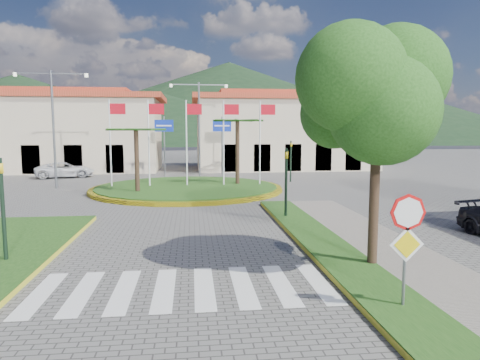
{
  "coord_description": "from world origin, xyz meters",
  "views": [
    {
      "loc": [
        0.32,
        -6.55,
        3.98
      ],
      "look_at": [
        1.98,
        8.0,
        2.29
      ],
      "focal_mm": 32.0,
      "sensor_mm": 36.0,
      "label": 1
    }
  ],
  "objects": [
    {
      "name": "sidewalk_right",
      "position": [
        6.0,
        2.0,
        0.07
      ],
      "size": [
        4.0,
        28.0,
        0.15
      ],
      "primitive_type": "cube",
      "color": "gray",
      "rests_on": "ground"
    },
    {
      "name": "verge_right",
      "position": [
        4.8,
        2.0,
        0.09
      ],
      "size": [
        1.6,
        28.0,
        0.18
      ],
      "primitive_type": "cube",
      "color": "#1A4413",
      "rests_on": "ground"
    },
    {
      "name": "crosswalk",
      "position": [
        0.0,
        4.0,
        0.01
      ],
      "size": [
        8.0,
        3.0,
        0.01
      ],
      "primitive_type": "cube",
      "color": "silver",
      "rests_on": "ground"
    },
    {
      "name": "roundabout_island",
      "position": [
        0.0,
        22.0,
        0.17
      ],
      "size": [
        12.7,
        12.7,
        6.0
      ],
      "color": "yellow",
      "rests_on": "ground"
    },
    {
      "name": "stop_sign",
      "position": [
        4.9,
        1.96,
        1.79
      ],
      "size": [
        0.8,
        0.11,
        2.65
      ],
      "color": "slate",
      "rests_on": "ground"
    },
    {
      "name": "deciduous_tree",
      "position": [
        5.5,
        5.0,
        5.18
      ],
      "size": [
        3.6,
        3.6,
        6.8
      ],
      "color": "black",
      "rests_on": "ground"
    },
    {
      "name": "traffic_light_left",
      "position": [
        -5.2,
        6.5,
        1.94
      ],
      "size": [
        0.15,
        0.18,
        3.2
      ],
      "color": "black",
      "rests_on": "ground"
    },
    {
      "name": "traffic_light_right",
      "position": [
        4.5,
        12.0,
        1.94
      ],
      "size": [
        0.15,
        0.18,
        3.2
      ],
      "color": "black",
      "rests_on": "ground"
    },
    {
      "name": "traffic_light_far",
      "position": [
        8.0,
        26.0,
        1.94
      ],
      "size": [
        0.18,
        0.15,
        3.2
      ],
      "color": "black",
      "rests_on": "ground"
    },
    {
      "name": "direction_sign_west",
      "position": [
        -2.0,
        30.97,
        3.53
      ],
      "size": [
        1.6,
        0.14,
        5.2
      ],
      "color": "slate",
      "rests_on": "ground"
    },
    {
      "name": "direction_sign_east",
      "position": [
        3.0,
        30.97,
        3.53
      ],
      "size": [
        1.6,
        0.14,
        5.2
      ],
      "color": "slate",
      "rests_on": "ground"
    },
    {
      "name": "street_lamp_centre",
      "position": [
        1.0,
        30.0,
        4.5
      ],
      "size": [
        4.8,
        0.16,
        8.0
      ],
      "color": "slate",
      "rests_on": "ground"
    },
    {
      "name": "street_lamp_west",
      "position": [
        -9.0,
        24.0,
        4.5
      ],
      "size": [
        4.8,
        0.16,
        8.0
      ],
      "color": "slate",
      "rests_on": "ground"
    },
    {
      "name": "building_left",
      "position": [
        -14.0,
        38.0,
        3.9
      ],
      "size": [
        23.32,
        9.54,
        8.05
      ],
      "color": "beige",
      "rests_on": "ground"
    },
    {
      "name": "building_right",
      "position": [
        10.0,
        38.0,
        3.9
      ],
      "size": [
        19.08,
        9.54,
        8.05
      ],
      "color": "beige",
      "rests_on": "ground"
    },
    {
      "name": "hill_far_west",
      "position": [
        -55.0,
        140.0,
        11.0
      ],
      "size": [
        140.0,
        140.0,
        22.0
      ],
      "primitive_type": "cone",
      "color": "black",
      "rests_on": "ground"
    },
    {
      "name": "hill_far_mid",
      "position": [
        15.0,
        160.0,
        15.0
      ],
      "size": [
        180.0,
        180.0,
        30.0
      ],
      "primitive_type": "cone",
      "color": "black",
      "rests_on": "ground"
    },
    {
      "name": "hill_far_east",
      "position": [
        70.0,
        135.0,
        9.0
      ],
      "size": [
        120.0,
        120.0,
        18.0
      ],
      "primitive_type": "cone",
      "color": "black",
      "rests_on": "ground"
    },
    {
      "name": "hill_near_back",
      "position": [
        -10.0,
        130.0,
        8.0
      ],
      "size": [
        110.0,
        110.0,
        16.0
      ],
      "primitive_type": "cone",
      "color": "black",
      "rests_on": "ground"
    },
    {
      "name": "white_van",
      "position": [
        -10.43,
        31.13,
        0.66
      ],
      "size": [
        5.13,
        3.31,
        1.32
      ],
      "primitive_type": "imported",
      "rotation": [
        0.0,
        0.0,
        1.83
      ],
      "color": "silver",
      "rests_on": "ground"
    },
    {
      "name": "car_dark_a",
      "position": [
        -4.67,
        36.0,
        0.56
      ],
      "size": [
        3.48,
        1.9,
        1.12
      ],
      "primitive_type": "imported",
      "rotation": [
        0.0,
        0.0,
        1.75
      ],
      "color": "black",
      "rests_on": "ground"
    },
    {
      "name": "car_dark_b",
      "position": [
        8.03,
        36.15,
        0.55
      ],
      "size": [
        3.39,
        1.28,
        1.11
      ],
      "primitive_type": "imported",
      "rotation": [
        0.0,
        0.0,
        1.6
      ],
      "color": "black",
      "rests_on": "ground"
    }
  ]
}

